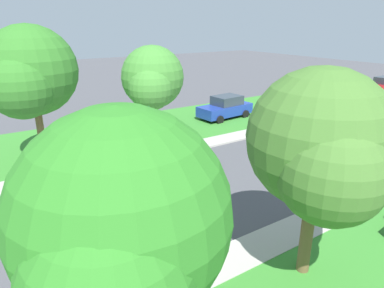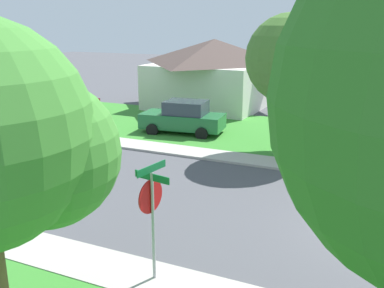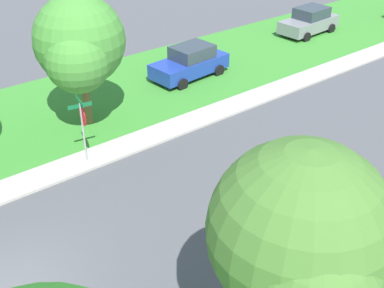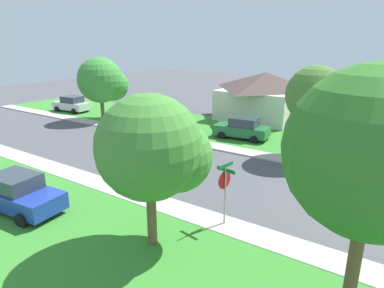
# 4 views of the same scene
# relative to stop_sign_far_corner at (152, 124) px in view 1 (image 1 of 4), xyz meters

# --- Properties ---
(ground_plane) EXTENTS (120.00, 120.00, 0.00)m
(ground_plane) POSITION_rel_stop_sign_far_corner_xyz_m (4.62, -4.92, -1.89)
(ground_plane) COLOR #4C4C51
(sidewalk_west) EXTENTS (1.40, 56.00, 0.10)m
(sidewalk_west) POSITION_rel_stop_sign_far_corner_xyz_m (-0.08, 7.08, -1.84)
(sidewalk_west) COLOR #ADA89E
(sidewalk_west) RESTS_ON ground
(lawn_west) EXTENTS (8.00, 56.00, 0.08)m
(lawn_west) POSITION_rel_stop_sign_far_corner_xyz_m (-4.78, 7.08, -1.85)
(lawn_west) COLOR #38842D
(lawn_west) RESTS_ON ground
(stop_sign_far_corner) EXTENTS (0.91, 0.91, 2.77)m
(stop_sign_far_corner) POSITION_rel_stop_sign_far_corner_xyz_m (0.00, 0.00, 0.00)
(stop_sign_far_corner) COLOR #9E9EA3
(stop_sign_far_corner) RESTS_ON ground
(car_blue_driveway_right) EXTENTS (2.32, 4.44, 1.76)m
(car_blue_driveway_right) POSITION_rel_stop_sign_far_corner_xyz_m (-4.10, 8.34, -1.01)
(car_blue_driveway_right) COLOR #1E389E
(car_blue_driveway_right) RESTS_ON ground
(car_grey_behind_trees) EXTENTS (2.23, 4.40, 1.76)m
(car_grey_behind_trees) POSITION_rel_stop_sign_far_corner_xyz_m (-4.97, 18.96, -1.01)
(car_grey_behind_trees) COLOR gray
(car_grey_behind_trees) RESTS_ON ground
(car_red_across_road) EXTENTS (2.14, 4.35, 1.76)m
(car_red_across_road) POSITION_rel_stop_sign_far_corner_xyz_m (-2.66, 27.99, -1.01)
(car_red_across_road) COLOR red
(car_red_across_road) RESTS_ON ground
(tree_corner_large) EXTENTS (4.06, 3.78, 6.08)m
(tree_corner_large) POSITION_rel_stop_sign_far_corner_xyz_m (11.08, -0.73, 2.18)
(tree_corner_large) COLOR brown
(tree_corner_large) RESTS_ON ground
(tree_sidewalk_near) EXTENTS (4.05, 3.77, 5.88)m
(tree_sidewalk_near) POSITION_rel_stop_sign_far_corner_xyz_m (11.44, -6.32, 1.97)
(tree_sidewalk_near) COLOR brown
(tree_sidewalk_near) RESTS_ON ground
(tree_sidewalk_far) EXTENTS (4.07, 3.79, 5.81)m
(tree_sidewalk_far) POSITION_rel_stop_sign_far_corner_xyz_m (-2.56, 1.41, 1.89)
(tree_sidewalk_far) COLOR brown
(tree_sidewalk_far) RESTS_ON ground
(tree_across_left) EXTENTS (4.70, 4.37, 7.03)m
(tree_across_left) POSITION_rel_stop_sign_far_corner_xyz_m (-2.01, -5.38, 2.81)
(tree_across_left) COLOR brown
(tree_across_left) RESTS_ON ground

